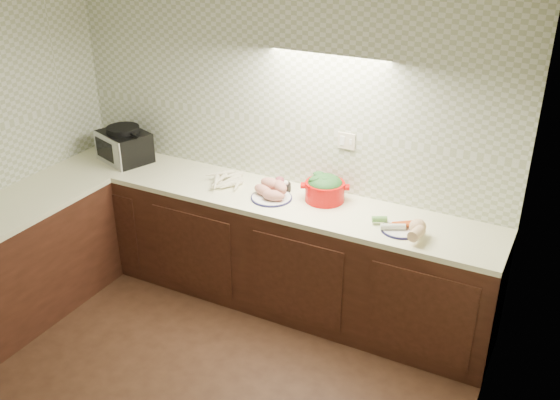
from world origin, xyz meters
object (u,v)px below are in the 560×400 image
at_px(parsnip_pile, 224,182).
at_px(sweet_potato_plate, 272,191).
at_px(toaster_oven, 124,145).
at_px(dutch_oven, 325,188).
at_px(onion_bowl, 281,185).
at_px(veg_plate, 408,227).

height_order(parsnip_pile, sweet_potato_plate, sweet_potato_plate).
height_order(toaster_oven, sweet_potato_plate, toaster_oven).
height_order(toaster_oven, dutch_oven, toaster_oven).
distance_m(toaster_oven, sweet_potato_plate, 1.45).
bearing_deg(toaster_oven, sweet_potato_plate, 16.49).
relative_size(sweet_potato_plate, onion_bowl, 2.17).
bearing_deg(parsnip_pile, onion_bowl, 15.72).
height_order(sweet_potato_plate, dutch_oven, dutch_oven).
height_order(dutch_oven, veg_plate, dutch_oven).
height_order(parsnip_pile, veg_plate, veg_plate).
distance_m(onion_bowl, veg_plate, 1.07).
bearing_deg(veg_plate, dutch_oven, 163.88).
height_order(parsnip_pile, onion_bowl, onion_bowl).
bearing_deg(toaster_oven, veg_plate, 16.48).
bearing_deg(parsnip_pile, sweet_potato_plate, -3.44).
height_order(onion_bowl, veg_plate, veg_plate).
height_order(onion_bowl, dutch_oven, dutch_oven).
relative_size(parsnip_pile, sweet_potato_plate, 1.21).
bearing_deg(sweet_potato_plate, parsnip_pile, 176.56).
distance_m(parsnip_pile, onion_bowl, 0.45).
bearing_deg(onion_bowl, veg_plate, -11.04).
height_order(toaster_oven, parsnip_pile, toaster_oven).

